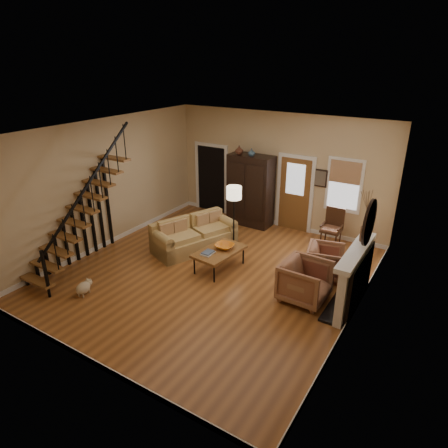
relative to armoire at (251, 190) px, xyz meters
The scene contains 15 objects.
room 1.49m from the armoire, 78.37° to the right, with size 7.00×7.33×3.30m.
staircase 4.94m from the armoire, 115.05° to the right, with size 0.94×2.80×3.20m, color brown, non-canonical shape.
fireplace 4.67m from the armoire, 34.69° to the right, with size 0.33×1.95×2.30m.
armoire is the anchor object (origin of this frame).
vase_a 1.23m from the armoire, 164.05° to the right, with size 0.24×0.24×0.25m, color #4C2619.
vase_b 1.16m from the armoire, 63.43° to the right, with size 0.20×0.20×0.21m, color #334C60.
sofa 2.39m from the armoire, 100.28° to the right, with size 0.93×2.16×0.80m, color tan, non-canonical shape.
coffee_table 3.02m from the armoire, 75.75° to the right, with size 0.74×1.28×0.49m, color brown, non-canonical shape.
bowl 2.83m from the armoire, 73.99° to the right, with size 0.44×0.44×0.11m, color orange.
books 3.22m from the armoire, 79.17° to the right, with size 0.23×0.32×0.06m, color beige, non-canonical shape.
armchair_left 4.22m from the armoire, 45.71° to the right, with size 0.92×0.94×0.86m, color brown.
armchair_right 3.53m from the armoire, 31.66° to the right, with size 0.80×0.82×0.74m, color brown.
floor_lamp 1.72m from the armoire, 76.02° to the right, with size 0.39×0.39×1.68m, color black, non-canonical shape.
side_chair 2.61m from the armoire, ahead, with size 0.54×0.54×1.02m, color #3B2212, non-canonical shape.
dog 5.50m from the armoire, 101.87° to the right, with size 0.24×0.41×0.30m, color tan, non-canonical shape.
Camera 1 is at (4.55, -6.71, 4.71)m, focal length 32.00 mm.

